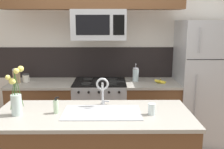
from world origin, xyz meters
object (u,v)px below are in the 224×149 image
at_px(refrigerator, 204,82).
at_px(storage_jar_medium, 26,78).
at_px(flower_vase, 16,99).
at_px(banana_bunch, 160,82).
at_px(sink_faucet, 102,88).
at_px(french_press, 136,75).
at_px(drinking_glass, 152,109).
at_px(microwave, 99,25).
at_px(stove_range, 100,111).
at_px(storage_jar_tall, 16,76).
at_px(dish_soap_bottle, 56,106).

height_order(refrigerator, storage_jar_medium, refrigerator).
relative_size(storage_jar_medium, flower_vase, 0.26).
height_order(banana_bunch, sink_faucet, sink_faucet).
height_order(french_press, sink_faucet, sink_faucet).
xyz_separation_m(drinking_glass, flower_vase, (-1.29, 0.00, 0.10)).
relative_size(microwave, banana_bunch, 3.94).
relative_size(banana_bunch, flower_vase, 0.41).
bearing_deg(stove_range, refrigerator, 0.74).
bearing_deg(storage_jar_tall, banana_bunch, -0.93).
relative_size(refrigerator, banana_bunch, 9.52).
xyz_separation_m(refrigerator, drinking_glass, (-0.99, -1.32, 0.06)).
relative_size(dish_soap_bottle, flower_vase, 0.35).
xyz_separation_m(banana_bunch, dish_soap_bottle, (-1.25, -1.19, 0.05)).
xyz_separation_m(refrigerator, storage_jar_tall, (-2.75, -0.05, 0.11)).
relative_size(banana_bunch, sink_faucet, 0.62).
xyz_separation_m(microwave, storage_jar_tall, (-1.20, -0.01, -0.73)).
bearing_deg(microwave, dish_soap_bottle, -106.79).
relative_size(french_press, sink_faucet, 0.87).
bearing_deg(banana_bunch, microwave, 177.37).
xyz_separation_m(sink_faucet, flower_vase, (-0.81, -0.26, -0.04)).
bearing_deg(refrigerator, storage_jar_medium, 179.88).
bearing_deg(microwave, sink_faucet, -85.90).
height_order(storage_jar_tall, storage_jar_medium, storage_jar_tall).
bearing_deg(microwave, flower_vase, -119.95).
xyz_separation_m(refrigerator, dish_soap_bottle, (-1.92, -1.28, 0.08)).
bearing_deg(sink_faucet, refrigerator, 35.78).
bearing_deg(french_press, dish_soap_bottle, -124.51).
bearing_deg(flower_vase, microwave, 60.05).
bearing_deg(dish_soap_bottle, stove_range, 73.48).
height_order(refrigerator, french_press, refrigerator).
xyz_separation_m(refrigerator, flower_vase, (-2.28, -1.32, 0.16)).
distance_m(banana_bunch, flower_vase, 2.04).
height_order(sink_faucet, dish_soap_bottle, sink_faucet).
bearing_deg(sink_faucet, microwave, 94.10).
bearing_deg(dish_soap_bottle, storage_jar_tall, 124.08).
distance_m(storage_jar_tall, flower_vase, 1.36).
xyz_separation_m(microwave, french_press, (0.53, 0.08, -0.73)).
bearing_deg(sink_faucet, stove_range, 94.02).
relative_size(french_press, dish_soap_bottle, 1.62).
xyz_separation_m(storage_jar_tall, banana_bunch, (2.09, -0.03, -0.08)).
distance_m(microwave, sink_faucet, 1.20).
bearing_deg(french_press, drinking_glass, -89.22).
relative_size(storage_jar_medium, sink_faucet, 0.39).
bearing_deg(refrigerator, dish_soap_bottle, -146.35).
relative_size(microwave, flower_vase, 1.60).
distance_m(stove_range, storage_jar_tall, 1.32).
bearing_deg(french_press, sink_faucet, -112.66).
bearing_deg(stove_range, flower_vase, -119.54).
distance_m(refrigerator, dish_soap_bottle, 2.30).
xyz_separation_m(french_press, dish_soap_bottle, (-0.90, -1.32, -0.03)).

